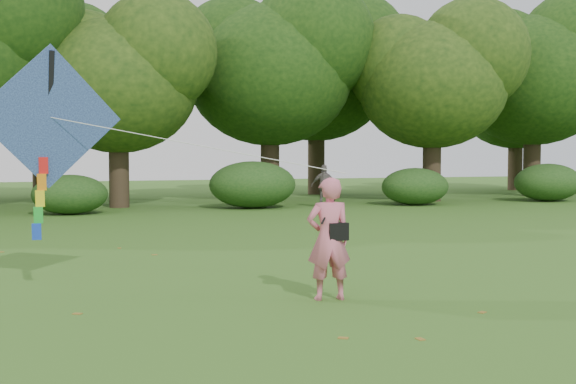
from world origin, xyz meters
name	(u,v)px	position (x,y,z in m)	size (l,w,h in m)	color
ground	(385,297)	(0.00, 0.00, 0.00)	(100.00, 100.00, 0.00)	#265114
man_kite_flyer	(329,239)	(-0.89, 0.09, 0.90)	(0.66, 0.43, 1.81)	#D7657E
bystander_right	(324,186)	(5.87, 17.45, 0.87)	(1.02, 0.42, 1.73)	#665C5B
crossbody_bag	(337,231)	(-0.77, 0.06, 1.02)	(0.43, 0.20, 0.71)	black
flying_kite	(50,120)	(-4.75, 2.18, 2.68)	(5.23, 2.39, 3.05)	#24319E
tree_line	(194,78)	(1.67, 22.88, 5.60)	(54.70, 15.30, 9.48)	#3A2D1E
shrub_band	(160,188)	(-0.72, 17.60, 0.86)	(39.15, 3.22, 1.88)	#264919
fallen_leaves	(268,287)	(-1.45, 1.32, 0.01)	(11.07, 11.16, 0.01)	olive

